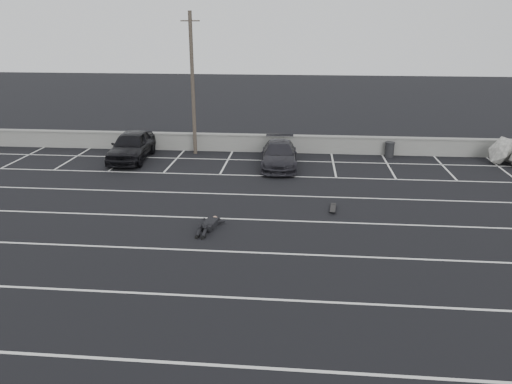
# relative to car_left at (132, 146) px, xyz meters

# --- Properties ---
(ground) EXTENTS (120.00, 120.00, 0.00)m
(ground) POSITION_rel_car_left_xyz_m (7.47, -11.48, -0.82)
(ground) COLOR black
(ground) RESTS_ON ground
(seawall) EXTENTS (50.00, 0.45, 1.06)m
(seawall) POSITION_rel_car_left_xyz_m (7.47, 2.52, -0.27)
(seawall) COLOR gray
(seawall) RESTS_ON ground
(stall_lines) EXTENTS (36.00, 20.05, 0.01)m
(stall_lines) POSITION_rel_car_left_xyz_m (7.39, -7.07, -0.82)
(stall_lines) COLOR silver
(stall_lines) RESTS_ON ground
(car_left) EXTENTS (2.14, 4.89, 1.64)m
(car_left) POSITION_rel_car_left_xyz_m (0.00, 0.00, 0.00)
(car_left) COLOR black
(car_left) RESTS_ON ground
(car_right) EXTENTS (2.07, 4.72, 1.35)m
(car_right) POSITION_rel_car_left_xyz_m (8.47, -0.66, -0.15)
(car_right) COLOR #232227
(car_right) RESTS_ON ground
(utility_pole) EXTENTS (1.08, 0.22, 8.11)m
(utility_pole) POSITION_rel_car_left_xyz_m (3.31, 1.72, 3.29)
(utility_pole) COLOR #4C4238
(utility_pole) RESTS_ON ground
(trash_bin) EXTENTS (0.62, 0.62, 0.88)m
(trash_bin) POSITION_rel_car_left_xyz_m (14.81, 2.01, -0.37)
(trash_bin) COLOR black
(trash_bin) RESTS_ON ground
(person) EXTENTS (1.72, 2.70, 0.48)m
(person) POSITION_rel_car_left_xyz_m (6.23, -9.33, -0.58)
(person) COLOR black
(person) RESTS_ON ground
(skateboard) EXTENTS (0.31, 0.89, 0.11)m
(skateboard) POSITION_rel_car_left_xyz_m (11.05, -7.14, -0.74)
(skateboard) COLOR black
(skateboard) RESTS_ON ground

